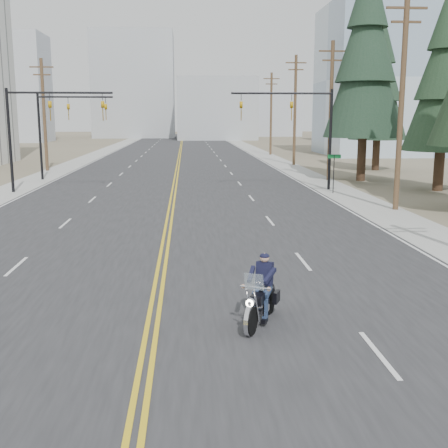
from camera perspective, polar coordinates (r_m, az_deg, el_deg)
name	(u,v)px	position (r m, az deg, el deg)	size (l,w,h in m)	color
road	(180,155)	(77.33, -4.53, 6.99)	(20.00, 200.00, 0.01)	#303033
sidewalk_left	(94,156)	(78.31, -13.03, 6.79)	(3.00, 200.00, 0.01)	#A5A5A0
sidewalk_right	(263,155)	(78.05, 4.01, 7.03)	(3.00, 200.00, 0.01)	#A5A5A0
traffic_mast_left	(39,119)	(40.38, -18.28, 10.05)	(7.10, 0.26, 7.00)	black
traffic_mast_right	(302,119)	(39.98, 7.96, 10.48)	(7.10, 0.26, 7.00)	black
traffic_mast_far	(60,120)	(48.24, -16.31, 10.12)	(6.10, 0.26, 7.00)	black
street_sign	(334,167)	(38.59, 11.11, 5.72)	(0.90, 0.06, 2.62)	black
utility_pole_b	(402,100)	(32.33, 17.60, 11.90)	(2.20, 0.30, 11.50)	brown
utility_pole_c	(331,109)	(46.63, 10.79, 11.40)	(2.20, 0.30, 11.00)	brown
utility_pole_d	(295,109)	(61.27, 7.22, 11.55)	(2.20, 0.30, 11.50)	brown
utility_pole_e	(271,112)	(78.03, 4.80, 11.22)	(2.20, 0.30, 11.00)	brown
utility_pole_left	(44,113)	(56.76, -17.81, 10.68)	(2.20, 0.30, 10.50)	brown
glass_building	(413,81)	(83.34, 18.62, 13.62)	(24.00, 16.00, 20.00)	#9EB5CC
haze_bldg_a	(12,88)	(127.45, -20.73, 12.77)	(14.00, 12.00, 22.00)	#B7BCC6
haze_bldg_b	(216,109)	(132.36, -0.78, 11.61)	(18.00, 14.00, 14.00)	#ADB2B7
haze_bldg_c	(374,98)	(123.57, 14.95, 12.24)	(16.00, 12.00, 18.00)	#B7BCC6
haze_bldg_d	(134,86)	(147.93, -9.10, 13.72)	(20.00, 15.00, 26.00)	#ADB2B7
haze_bldg_e	(273,114)	(159.00, 4.97, 11.07)	(14.00, 14.00, 12.00)	#B7BCC6
motorcyclist	(261,290)	(13.97, 3.76, -6.74)	(0.96, 2.24, 1.75)	black
conifer_mid	(446,72)	(42.09, 21.60, 14.13)	(5.27, 5.27, 14.06)	#382619
conifer_tall	(366,52)	(47.20, 14.26, 16.55)	(6.32, 6.32, 17.55)	#382619
conifer_far	(380,80)	(56.96, 15.54, 13.88)	(5.55, 5.55, 14.88)	#382619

